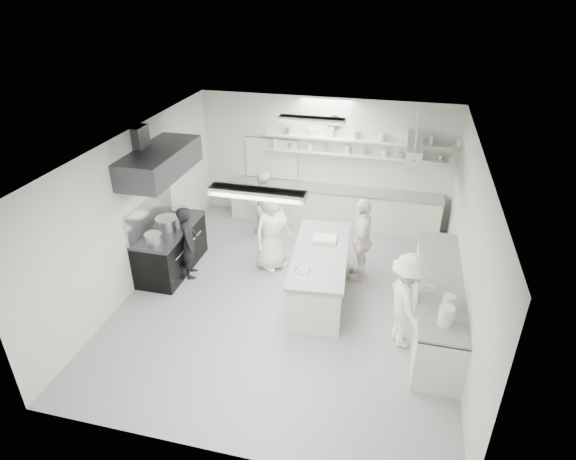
% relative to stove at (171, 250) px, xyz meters
% --- Properties ---
extents(floor, '(6.00, 7.00, 0.02)m').
position_rel_stove_xyz_m(floor, '(2.60, -0.40, -0.46)').
color(floor, '#94939B').
rests_on(floor, ground).
extents(ceiling, '(6.00, 7.00, 0.02)m').
position_rel_stove_xyz_m(ceiling, '(2.60, -0.40, 2.56)').
color(ceiling, white).
rests_on(ceiling, wall_back).
extents(wall_back, '(6.00, 0.04, 3.00)m').
position_rel_stove_xyz_m(wall_back, '(2.60, 3.10, 1.05)').
color(wall_back, beige).
rests_on(wall_back, floor).
extents(wall_front, '(6.00, 0.04, 3.00)m').
position_rel_stove_xyz_m(wall_front, '(2.60, -3.90, 1.05)').
color(wall_front, beige).
rests_on(wall_front, floor).
extents(wall_left, '(0.04, 7.00, 3.00)m').
position_rel_stove_xyz_m(wall_left, '(-0.40, -0.40, 1.05)').
color(wall_left, beige).
rests_on(wall_left, floor).
extents(wall_right, '(0.04, 7.00, 3.00)m').
position_rel_stove_xyz_m(wall_right, '(5.60, -0.40, 1.05)').
color(wall_right, beige).
rests_on(wall_right, floor).
extents(stove, '(0.80, 1.80, 0.90)m').
position_rel_stove_xyz_m(stove, '(0.00, 0.00, 0.00)').
color(stove, black).
rests_on(stove, floor).
extents(exhaust_hood, '(0.85, 2.00, 0.50)m').
position_rel_stove_xyz_m(exhaust_hood, '(0.00, -0.00, 1.90)').
color(exhaust_hood, '#38393E').
rests_on(exhaust_hood, wall_left).
extents(back_counter, '(5.00, 0.60, 0.92)m').
position_rel_stove_xyz_m(back_counter, '(2.90, 2.80, 0.01)').
color(back_counter, beige).
rests_on(back_counter, floor).
extents(shelf_lower, '(4.20, 0.26, 0.04)m').
position_rel_stove_xyz_m(shelf_lower, '(3.30, 2.97, 1.30)').
color(shelf_lower, beige).
rests_on(shelf_lower, wall_back).
extents(shelf_upper, '(4.20, 0.26, 0.04)m').
position_rel_stove_xyz_m(shelf_upper, '(3.30, 2.97, 1.65)').
color(shelf_upper, beige).
rests_on(shelf_upper, wall_back).
extents(pass_through_window, '(1.30, 0.04, 1.00)m').
position_rel_stove_xyz_m(pass_through_window, '(1.30, 3.08, 1.00)').
color(pass_through_window, black).
rests_on(pass_through_window, wall_back).
extents(wall_clock, '(0.32, 0.05, 0.32)m').
position_rel_stove_xyz_m(wall_clock, '(2.80, 3.06, 2.00)').
color(wall_clock, white).
rests_on(wall_clock, wall_back).
extents(right_counter, '(0.74, 3.30, 0.94)m').
position_rel_stove_xyz_m(right_counter, '(5.25, -0.60, 0.02)').
color(right_counter, beige).
rests_on(right_counter, floor).
extents(pot_rack, '(0.30, 1.60, 0.40)m').
position_rel_stove_xyz_m(pot_rack, '(4.60, 2.00, 1.85)').
color(pot_rack, '#B8B8B8').
rests_on(pot_rack, ceiling).
extents(light_fixture_front, '(1.30, 0.25, 0.10)m').
position_rel_stove_xyz_m(light_fixture_front, '(2.60, -2.20, 2.49)').
color(light_fixture_front, beige).
rests_on(light_fixture_front, ceiling).
extents(light_fixture_rear, '(1.30, 0.25, 0.10)m').
position_rel_stove_xyz_m(light_fixture_rear, '(2.60, 1.40, 2.49)').
color(light_fixture_rear, beige).
rests_on(light_fixture_rear, ceiling).
extents(prep_island, '(1.11, 2.49, 0.89)m').
position_rel_stove_xyz_m(prep_island, '(3.13, -0.17, -0.00)').
color(prep_island, beige).
rests_on(prep_island, floor).
extents(stove_pot, '(0.46, 0.46, 0.28)m').
position_rel_stove_xyz_m(stove_pot, '(0.00, -0.01, 0.60)').
color(stove_pot, '#B8B8B8').
rests_on(stove_pot, stove).
extents(cook_stove, '(0.53, 0.64, 1.52)m').
position_rel_stove_xyz_m(cook_stove, '(0.47, -0.13, 0.31)').
color(cook_stove, black).
rests_on(cook_stove, floor).
extents(cook_back, '(0.86, 0.74, 1.53)m').
position_rel_stove_xyz_m(cook_back, '(1.38, 1.95, 0.31)').
color(cook_back, white).
rests_on(cook_back, floor).
extents(cook_island_left, '(0.95, 1.04, 1.78)m').
position_rel_stove_xyz_m(cook_island_left, '(1.99, 0.57, 0.44)').
color(cook_island_left, white).
rests_on(cook_island_left, floor).
extents(cook_island_right, '(0.43, 1.02, 1.73)m').
position_rel_stove_xyz_m(cook_island_right, '(3.80, 0.61, 0.42)').
color(cook_island_right, white).
rests_on(cook_island_right, floor).
extents(cook_right, '(0.97, 1.24, 1.68)m').
position_rel_stove_xyz_m(cook_right, '(4.72, -1.18, 0.39)').
color(cook_right, white).
rests_on(cook_right, floor).
extents(bowl_island_a, '(0.30, 0.30, 0.06)m').
position_rel_stove_xyz_m(bowl_island_a, '(2.93, -0.85, 0.47)').
color(bowl_island_a, '#B8B8B8').
rests_on(bowl_island_a, prep_island).
extents(bowl_island_b, '(0.25, 0.25, 0.06)m').
position_rel_stove_xyz_m(bowl_island_b, '(3.30, -0.56, 0.47)').
color(bowl_island_b, beige).
rests_on(bowl_island_b, prep_island).
extents(bowl_right, '(0.27, 0.27, 0.05)m').
position_rel_stove_xyz_m(bowl_right, '(5.03, -0.96, 0.52)').
color(bowl_right, beige).
rests_on(bowl_right, right_counter).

